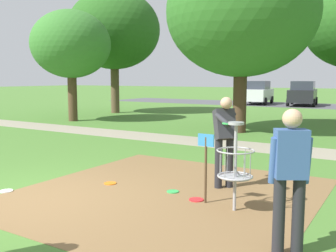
{
  "coord_description": "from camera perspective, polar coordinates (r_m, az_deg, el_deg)",
  "views": [
    {
      "loc": [
        5.31,
        -4.16,
        2.05
      ],
      "look_at": [
        0.89,
        3.03,
        1.0
      ],
      "focal_mm": 41.17,
      "sensor_mm": 36.0,
      "label": 1
    }
  ],
  "objects": [
    {
      "name": "ground_plane",
      "position": [
        7.05,
        -19.76,
        -10.24
      ],
      "size": [
        160.0,
        160.0,
        0.0
      ],
      "primitive_type": "plane",
      "color": "#47752D"
    },
    {
      "name": "dirt_tee_pad",
      "position": [
        6.99,
        -0.2,
        -9.91
      ],
      "size": [
        4.99,
        5.2,
        0.01
      ],
      "primitive_type": "cube",
      "color": "brown",
      "rests_on": "ground"
    },
    {
      "name": "disc_golf_basket",
      "position": [
        6.05,
        9.44,
        -5.35
      ],
      "size": [
        0.98,
        0.58,
        1.39
      ],
      "color": "#9E9EA3",
      "rests_on": "ground"
    },
    {
      "name": "player_foreground_watching",
      "position": [
        7.2,
        8.41,
        -1.48
      ],
      "size": [
        0.67,
        1.08,
        1.71
      ],
      "color": "#232328",
      "rests_on": "ground"
    },
    {
      "name": "player_throwing",
      "position": [
        4.63,
        17.62,
        -6.74
      ],
      "size": [
        0.49,
        0.45,
        1.71
      ],
      "color": "#232328",
      "rests_on": "ground"
    },
    {
      "name": "frisbee_near_basket",
      "position": [
        7.67,
        -8.55,
        -8.4
      ],
      "size": [
        0.24,
        0.24,
        0.02
      ],
      "primitive_type": "cylinder",
      "color": "orange",
      "rests_on": "ground"
    },
    {
      "name": "frisbee_by_tee",
      "position": [
        6.63,
        4.22,
        -10.84
      ],
      "size": [
        0.25,
        0.25,
        0.02
      ],
      "primitive_type": "cylinder",
      "color": "red",
      "rests_on": "ground"
    },
    {
      "name": "frisbee_mid_grass",
      "position": [
        7.68,
        -22.83,
        -8.86
      ],
      "size": [
        0.24,
        0.24,
        0.02
      ],
      "primitive_type": "cylinder",
      "color": "white",
      "rests_on": "ground"
    },
    {
      "name": "frisbee_scattered_a",
      "position": [
        7.06,
        0.71,
        -9.69
      ],
      "size": [
        0.22,
        0.22,
        0.02
      ],
      "primitive_type": "cylinder",
      "color": "green",
      "rests_on": "ground"
    },
    {
      "name": "tree_near_right",
      "position": [
        15.01,
        10.87,
        16.18
      ],
      "size": [
        5.59,
        5.59,
        6.84
      ],
      "color": "#422D1E",
      "rests_on": "ground"
    },
    {
      "name": "tree_mid_center",
      "position": [
        19.12,
        -14.18,
        11.61
      ],
      "size": [
        3.75,
        3.75,
        5.24
      ],
      "color": "#4C3823",
      "rests_on": "ground"
    },
    {
      "name": "tree_mid_right",
      "position": [
        23.33,
        -7.99,
        13.87
      ],
      "size": [
        5.37,
        5.37,
        7.13
      ],
      "color": "brown",
      "rests_on": "ground"
    },
    {
      "name": "parking_lot_strip",
      "position": [
        30.91,
        21.63,
        2.79
      ],
      "size": [
        36.0,
        6.0,
        0.01
      ],
      "primitive_type": "cube",
      "color": "#4C4C51",
      "rests_on": "ground"
    },
    {
      "name": "parked_car_leftmost",
      "position": [
        31.65,
        13.11,
        4.85
      ],
      "size": [
        2.31,
        4.37,
        1.84
      ],
      "color": "silver",
      "rests_on": "ground"
    },
    {
      "name": "parked_car_center_left",
      "position": [
        30.84,
        19.32,
        4.59
      ],
      "size": [
        2.36,
        4.39,
        1.84
      ],
      "color": "black",
      "rests_on": "ground"
    },
    {
      "name": "gravel_path",
      "position": [
        12.46,
        5.9,
        -2.41
      ],
      "size": [
        40.0,
        1.64,
        0.0
      ],
      "primitive_type": "cube",
      "color": "gray",
      "rests_on": "ground"
    }
  ]
}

